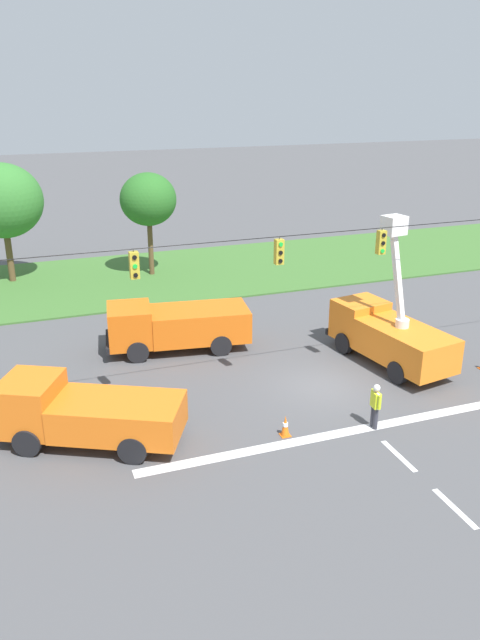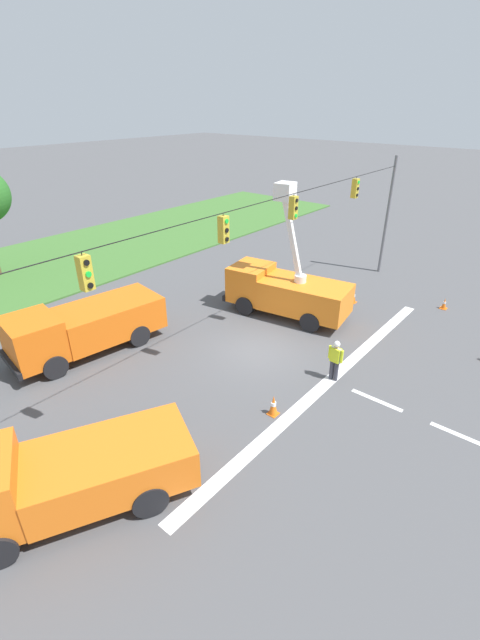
# 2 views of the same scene
# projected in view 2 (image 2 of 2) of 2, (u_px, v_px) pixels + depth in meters

# --- Properties ---
(ground_plane) EXTENTS (200.00, 200.00, 0.00)m
(ground_plane) POSITION_uv_depth(u_px,v_px,m) (258.00, 350.00, 19.33)
(ground_plane) COLOR #4C4C4F
(grass_verge) EXTENTS (56.00, 12.00, 0.10)m
(grass_verge) POSITION_uv_depth(u_px,v_px,m) (52.00, 263.00, 29.54)
(grass_verge) COLOR #3D6B2D
(grass_verge) RESTS_ON ground
(lane_markings) EXTENTS (17.60, 15.25, 0.01)m
(lane_markings) POSITION_uv_depth(u_px,v_px,m) (364.00, 395.00, 16.42)
(lane_markings) COLOR silver
(lane_markings) RESTS_ON ground
(signal_gantry) EXTENTS (26.20, 0.33, 7.20)m
(signal_gantry) POSITION_uv_depth(u_px,v_px,m) (261.00, 253.00, 17.24)
(signal_gantry) COLOR slate
(signal_gantry) RESTS_ON ground
(utility_truck_bucket_lift) EXTENTS (3.36, 6.68, 6.70)m
(utility_truck_bucket_lift) POSITION_uv_depth(u_px,v_px,m) (285.00, 289.00, 21.93)
(utility_truck_bucket_lift) COLOR orange
(utility_truck_bucket_lift) RESTS_ON ground
(utility_truck_support_near) EXTENTS (6.86, 5.05, 2.33)m
(utility_truck_support_near) POSITION_uv_depth(u_px,v_px,m) (63.00, 476.00, 11.36)
(utility_truck_support_near) COLOR orange
(utility_truck_support_near) RESTS_ON ground
(utility_truck_support_far) EXTENTS (7.02, 3.41, 2.30)m
(utility_truck_support_far) POSITION_uv_depth(u_px,v_px,m) (85.00, 326.00, 18.76)
(utility_truck_support_far) COLOR orange
(utility_truck_support_far) RESTS_ON ground
(road_worker) EXTENTS (0.26, 0.65, 1.77)m
(road_worker) POSITION_uv_depth(u_px,v_px,m) (335.00, 358.00, 16.90)
(road_worker) COLOR #383842
(road_worker) RESTS_ON ground
(traffic_cone_foreground_left) EXTENTS (0.36, 0.36, 0.72)m
(traffic_cone_foreground_left) POSITION_uv_depth(u_px,v_px,m) (354.00, 297.00, 23.72)
(traffic_cone_foreground_left) COLOR orange
(traffic_cone_foreground_left) RESTS_ON ground
(traffic_cone_foreground_right) EXTENTS (0.36, 0.36, 0.61)m
(traffic_cone_foreground_right) POSITION_uv_depth(u_px,v_px,m) (444.00, 304.00, 23.05)
(traffic_cone_foreground_right) COLOR orange
(traffic_cone_foreground_right) RESTS_ON ground
(traffic_cone_near_bucket) EXTENTS (0.36, 0.36, 0.81)m
(traffic_cone_near_bucket) POSITION_uv_depth(u_px,v_px,m) (273.00, 405.00, 15.24)
(traffic_cone_near_bucket) COLOR orange
(traffic_cone_near_bucket) RESTS_ON ground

